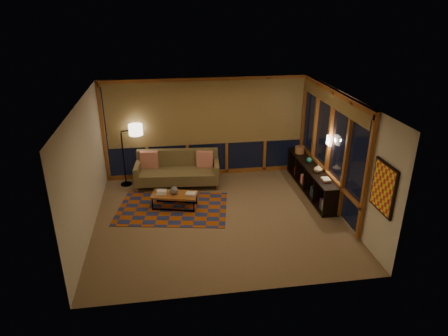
{
  "coord_description": "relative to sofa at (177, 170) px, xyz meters",
  "views": [
    {
      "loc": [
        -1.05,
        -7.76,
        4.6
      ],
      "look_at": [
        0.15,
        0.31,
        1.08
      ],
      "focal_mm": 32.0,
      "sensor_mm": 36.0,
      "label": 1
    }
  ],
  "objects": [
    {
      "name": "book_stack_b",
      "position": [
        0.25,
        -1.29,
        -0.06
      ],
      "size": [
        0.31,
        0.28,
        0.05
      ],
      "primitive_type": null,
      "rotation": [
        0.0,
        0.0,
        -0.29
      ],
      "color": "silver",
      "rests_on": "coffee_table"
    },
    {
      "name": "bookshelf",
      "position": [
        3.34,
        -0.83,
        -0.1
      ],
      "size": [
        0.4,
        2.73,
        0.68
      ],
      "primitive_type": null,
      "color": "black",
      "rests_on": "floor"
    },
    {
      "name": "pillow_left",
      "position": [
        -0.71,
        0.27,
        0.23
      ],
      "size": [
        0.47,
        0.22,
        0.45
      ],
      "primitive_type": null,
      "rotation": [
        0.0,
        0.0,
        -0.15
      ],
      "color": "red",
      "rests_on": "sofa"
    },
    {
      "name": "walls",
      "position": [
        0.85,
        -1.83,
        0.91
      ],
      "size": [
        5.51,
        5.01,
        2.7
      ],
      "color": "beige",
      "rests_on": "floor"
    },
    {
      "name": "pillow_right",
      "position": [
        0.73,
        0.09,
        0.21
      ],
      "size": [
        0.45,
        0.22,
        0.43
      ],
      "primitive_type": null,
      "rotation": [
        0.0,
        0.0,
        -0.19
      ],
      "color": "red",
      "rests_on": "sofa"
    },
    {
      "name": "coffee_table",
      "position": [
        -0.12,
        -1.21,
        -0.26
      ],
      "size": [
        1.14,
        0.73,
        0.35
      ],
      "primitive_type": null,
      "rotation": [
        0.0,
        0.0,
        -0.25
      ],
      "color": "brown",
      "rests_on": "floor"
    },
    {
      "name": "vase",
      "position": [
        3.34,
        -1.22,
        0.35
      ],
      "size": [
        0.21,
        0.21,
        0.21
      ],
      "primitive_type": "imported",
      "rotation": [
        0.0,
        0.0,
        0.05
      ],
      "color": "tan",
      "rests_on": "bookshelf"
    },
    {
      "name": "sofa",
      "position": [
        0.0,
        0.0,
        0.0
      ],
      "size": [
        2.2,
        1.05,
        0.87
      ],
      "primitive_type": null,
      "rotation": [
        0.0,
        0.0,
        -0.09
      ],
      "color": "brown",
      "rests_on": "floor"
    },
    {
      "name": "window_wall_right",
      "position": [
        3.53,
        -1.23,
        0.91
      ],
      "size": [
        0.16,
        3.7,
        2.6
      ],
      "primitive_type": null,
      "color": "brown",
      "rests_on": "walls"
    },
    {
      "name": "floor",
      "position": [
        0.85,
        -1.83,
        -0.44
      ],
      "size": [
        5.5,
        5.0,
        0.01
      ],
      "primitive_type": "cube",
      "color": "olive",
      "rests_on": "ground"
    },
    {
      "name": "wall_sconce",
      "position": [
        3.47,
        -1.38,
        1.11
      ],
      "size": [
        0.12,
        0.18,
        0.22
      ],
      "primitive_type": null,
      "color": "#FFE6C2",
      "rests_on": "walls"
    },
    {
      "name": "floor_lamp",
      "position": [
        -1.36,
        0.25,
        0.37
      ],
      "size": [
        0.61,
        0.48,
        1.62
      ],
      "primitive_type": null,
      "rotation": [
        0.0,
        0.0,
        0.25
      ],
      "color": "black",
      "rests_on": "floor"
    },
    {
      "name": "basket",
      "position": [
        3.32,
        0.11,
        0.34
      ],
      "size": [
        0.31,
        0.31,
        0.19
      ],
      "primitive_type": "cylinder",
      "rotation": [
        0.0,
        0.0,
        0.32
      ],
      "color": "#8E6241",
      "rests_on": "bookshelf"
    },
    {
      "name": "shelf_book_stack",
      "position": [
        3.34,
        -1.72,
        0.28
      ],
      "size": [
        0.17,
        0.22,
        0.06
      ],
      "primitive_type": null,
      "rotation": [
        0.0,
        0.0,
        0.06
      ],
      "color": "silver",
      "rests_on": "bookshelf"
    },
    {
      "name": "book_stack_a",
      "position": [
        -0.42,
        -1.13,
        -0.05
      ],
      "size": [
        0.28,
        0.23,
        0.08
      ],
      "primitive_type": null,
      "rotation": [
        0.0,
        0.0,
        -0.09
      ],
      "color": "silver",
      "rests_on": "coffee_table"
    },
    {
      "name": "area_rug",
      "position": [
        -0.19,
        -1.25,
        -0.43
      ],
      "size": [
        2.79,
        2.11,
        0.01
      ],
      "primitive_type": "cube",
      "rotation": [
        0.0,
        0.0,
        -0.18
      ],
      "color": "#923F0E",
      "rests_on": "floor"
    },
    {
      "name": "ceramic_pot",
      "position": [
        -0.13,
        -1.2,
        0.01
      ],
      "size": [
        0.26,
        0.26,
        0.19
      ],
      "primitive_type": "sphere",
      "rotation": [
        0.0,
        0.0,
        -0.53
      ],
      "color": "#24232A",
      "rests_on": "coffee_table"
    },
    {
      "name": "window_wall_back",
      "position": [
        0.85,
        0.6,
        0.91
      ],
      "size": [
        5.3,
        0.16,
        2.6
      ],
      "primitive_type": null,
      "color": "brown",
      "rests_on": "walls"
    },
    {
      "name": "teal_bowl",
      "position": [
        3.34,
        -0.59,
        0.32
      ],
      "size": [
        0.15,
        0.15,
        0.14
      ],
      "primitive_type": "sphere",
      "rotation": [
        0.0,
        0.0,
        0.06
      ],
      "color": "#1B7C75",
      "rests_on": "bookshelf"
    },
    {
      "name": "ceiling",
      "position": [
        0.85,
        -1.83,
        2.26
      ],
      "size": [
        5.5,
        5.0,
        0.01
      ],
      "primitive_type": "cube",
      "color": "beige",
      "rests_on": "walls"
    },
    {
      "name": "wall_art",
      "position": [
        3.56,
        -3.68,
        1.01
      ],
      "size": [
        0.06,
        0.74,
        0.94
      ],
      "primitive_type": null,
      "color": "red",
      "rests_on": "walls"
    }
  ]
}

